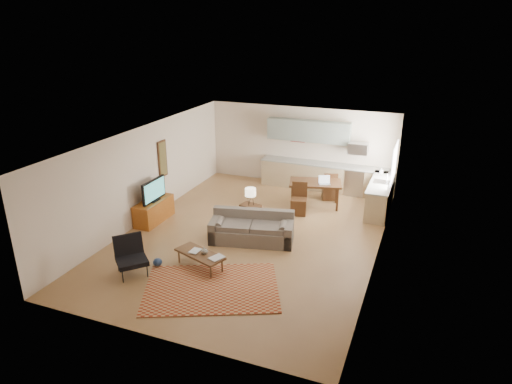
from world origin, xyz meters
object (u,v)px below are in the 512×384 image
at_px(armchair, 131,257).
at_px(console_table, 251,215).
at_px(coffee_table, 200,260).
at_px(tv_credenza, 154,211).
at_px(sofa, 252,228).
at_px(dining_table, 315,194).

relative_size(armchair, console_table, 1.39).
relative_size(coffee_table, armchair, 1.44).
relative_size(armchair, tv_credenza, 0.63).
relative_size(sofa, tv_credenza, 1.64).
distance_m(armchair, dining_table, 6.14).
relative_size(tv_credenza, dining_table, 0.88).
distance_m(sofa, coffee_table, 1.80).
distance_m(armchair, tv_credenza, 2.93).
xyz_separation_m(sofa, coffee_table, (-0.62, -1.68, -0.20)).
xyz_separation_m(tv_credenza, dining_table, (3.99, 2.77, 0.08)).
bearing_deg(armchair, tv_credenza, 66.70).
bearing_deg(coffee_table, armchair, -127.49).
distance_m(sofa, tv_credenza, 3.08).
xyz_separation_m(coffee_table, console_table, (0.22, 2.58, 0.12)).
height_order(armchair, dining_table, armchair).
bearing_deg(console_table, armchair, -100.49).
relative_size(sofa, console_table, 3.57).
bearing_deg(sofa, armchair, -140.11).
bearing_deg(dining_table, tv_credenza, -159.51).
bearing_deg(console_table, coffee_table, -81.52).
distance_m(armchair, console_table, 3.72).
bearing_deg(console_table, tv_credenza, -151.59).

